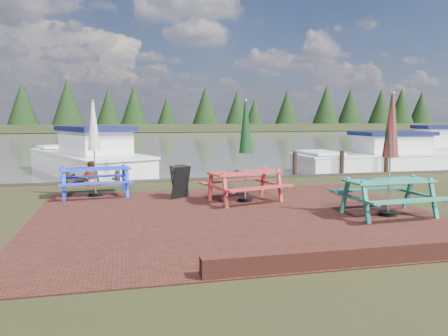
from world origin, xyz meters
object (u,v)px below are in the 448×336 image
boat_near (378,159)px  boat_far (436,151)px  person (91,161)px  boat_jetty (89,160)px  picnic_table_blue (95,164)px  chalkboard (180,182)px  jetty (100,166)px  picnic_table_teal (389,174)px  picnic_table_red (245,167)px

boat_near → boat_far: (4.83, 2.28, 0.07)m
person → boat_jetty: bearing=-80.0°
picnic_table_blue → chalkboard: picnic_table_blue is taller
chalkboard → jetty: chalkboard is taller
picnic_table_blue → boat_near: (11.84, 4.71, -0.55)m
picnic_table_teal → boat_near: bearing=55.8°
chalkboard → person: person is taller
picnic_table_blue → boat_far: picnic_table_blue is taller
jetty → person: (-0.01, -4.99, 0.69)m
picnic_table_teal → boat_near: (5.31, 8.77, -0.57)m
picnic_table_red → chalkboard: 1.88m
picnic_table_blue → person: picnic_table_blue is taller
picnic_table_teal → picnic_table_blue: (-6.54, 4.06, -0.03)m
picnic_table_blue → chalkboard: (2.28, -0.83, -0.47)m
boat_jetty → boat_far: 17.32m
picnic_table_red → picnic_table_teal: bearing=-57.5°
jetty → picnic_table_blue: bearing=-88.1°
jetty → boat_far: size_ratio=1.23×
boat_near → boat_far: 5.35m
jetty → chalkboard: bearing=-72.2°
boat_jetty → person: 4.29m
boat_jetty → boat_near: boat_jetty is taller
picnic_table_red → boat_near: bearing=22.9°
person → boat_far: bearing=-158.7°
person → chalkboard: bearing=136.6°
person → picnic_table_red: bearing=142.9°
boat_near → person: person is taller
jetty → boat_far: (16.91, 0.01, 0.34)m
picnic_table_teal → boat_far: bearing=44.4°
chalkboard → boat_jetty: bearing=76.6°
picnic_table_teal → jetty: picnic_table_teal is taller
picnic_table_blue → person: bearing=89.9°
picnic_table_red → person: picnic_table_red is taller
chalkboard → boat_near: boat_near is taller
picnic_table_teal → chalkboard: bearing=139.7°
boat_near → boat_jetty: bearing=80.5°
chalkboard → person: bearing=96.1°
picnic_table_blue → person: 2.00m
picnic_table_teal → picnic_table_red: picnic_table_teal is taller
picnic_table_teal → jetty: size_ratio=0.30×
picnic_table_blue → boat_jetty: size_ratio=0.32×
picnic_table_blue → jetty: 7.03m
picnic_table_blue → boat_near: picnic_table_blue is taller
boat_far → boat_jetty: bearing=103.2°
boat_far → picnic_table_red: bearing=134.9°
boat_near → chalkboard: bearing=117.6°
picnic_table_teal → boat_near: 10.27m
picnic_table_blue → boat_near: 12.76m
picnic_table_red → person: 5.53m
jetty → boat_far: 16.91m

